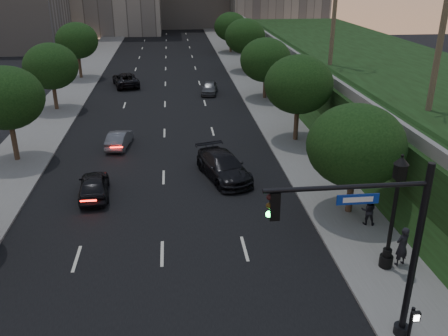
{
  "coord_description": "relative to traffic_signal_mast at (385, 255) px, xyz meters",
  "views": [
    {
      "loc": [
        0.85,
        -14.49,
        12.7
      ],
      "look_at": [
        3.18,
        6.75,
        3.6
      ],
      "focal_mm": 38.0,
      "sensor_mm": 36.0,
      "label": 1
    }
  ],
  "objects": [
    {
      "name": "office_block_filler",
      "position": [
        -33.79,
        71.5,
        3.33
      ],
      "size": [
        18.0,
        16.0,
        14.0
      ],
      "primitive_type": "cube",
      "color": "gray",
      "rests_on": "ground"
    },
    {
      "name": "tree_right_e",
      "position": [
        2.51,
        63.5,
        0.35
      ],
      "size": [
        5.2,
        5.2,
        6.24
      ],
      "color": "#38281C",
      "rests_on": "ground"
    },
    {
      "name": "sedan_far_right",
      "position": [
        -3.01,
        37.28,
        -3.0
      ],
      "size": [
        2.22,
        4.16,
        1.35
      ],
      "primitive_type": "imported",
      "rotation": [
        0.0,
        0.0,
        -0.17
      ],
      "color": "#4F5156",
      "rests_on": "ground"
    },
    {
      "name": "pedestrian_a",
      "position": [
        3.02,
        4.26,
        -2.56
      ],
      "size": [
        0.81,
        0.65,
        1.92
      ],
      "primitive_type": "imported",
      "rotation": [
        0.0,
        0.0,
        3.46
      ],
      "color": "black",
      "rests_on": "sidewalk_right"
    },
    {
      "name": "sedan_near_left",
      "position": [
        -11.87,
        13.22,
        -2.95
      ],
      "size": [
        2.11,
        4.41,
        1.45
      ],
      "primitive_type": "imported",
      "rotation": [
        0.0,
        0.0,
        3.24
      ],
      "color": "black",
      "rests_on": "ground"
    },
    {
      "name": "sidewalk_right",
      "position": [
        2.46,
        31.5,
        -3.6
      ],
      "size": [
        4.5,
        140.0,
        0.15
      ],
      "primitive_type": "cube",
      "color": "slate",
      "rests_on": "ground"
    },
    {
      "name": "tree_right_b",
      "position": [
        2.51,
        21.5,
        0.84
      ],
      "size": [
        5.2,
        5.2,
        6.74
      ],
      "color": "#38281C",
      "rests_on": "ground"
    },
    {
      "name": "sedan_far_left",
      "position": [
        -12.29,
        41.92,
        -2.91
      ],
      "size": [
        3.67,
        5.91,
        1.53
      ],
      "primitive_type": "imported",
      "rotation": [
        0.0,
        0.0,
        3.36
      ],
      "color": "black",
      "rests_on": "ground"
    },
    {
      "name": "pedestrian_signal",
      "position": [
        0.53,
        -1.43,
        -2.11
      ],
      "size": [
        0.3,
        0.33,
        2.5
      ],
      "color": "black",
      "rests_on": "ground"
    },
    {
      "name": "traffic_signal_mast",
      "position": [
        0.0,
        0.0,
        0.0
      ],
      "size": [
        5.68,
        0.56,
        7.0
      ],
      "color": "black",
      "rests_on": "ground"
    },
    {
      "name": "sidewalk_left",
      "position": [
        -18.04,
        31.5,
        -3.6
      ],
      "size": [
        4.5,
        140.0,
        0.15
      ],
      "primitive_type": "cube",
      "color": "slate",
      "rests_on": "ground"
    },
    {
      "name": "road_surface",
      "position": [
        -7.79,
        31.5,
        -3.66
      ],
      "size": [
        16.0,
        140.0,
        0.02
      ],
      "primitive_type": "cube",
      "color": "black",
      "rests_on": "ground"
    },
    {
      "name": "tree_left_d",
      "position": [
        -18.09,
        46.5,
        0.9
      ],
      "size": [
        5.0,
        5.0,
        6.71
      ],
      "color": "#38281C",
      "rests_on": "ground"
    },
    {
      "name": "parapet_wall",
      "position": [
        5.71,
        29.5,
        0.68
      ],
      "size": [
        0.35,
        90.0,
        0.7
      ],
      "primitive_type": "cube",
      "color": "slate",
      "rests_on": "embankment"
    },
    {
      "name": "ground",
      "position": [
        -7.79,
        1.5,
        -3.67
      ],
      "size": [
        160.0,
        160.0,
        0.0
      ],
      "primitive_type": "plane",
      "color": "black",
      "rests_on": "ground"
    },
    {
      "name": "pedestrian_c",
      "position": [
        3.18,
        16.02,
        -2.58
      ],
      "size": [
        1.18,
        0.96,
        1.88
      ],
      "primitive_type": "imported",
      "rotation": [
        0.0,
        0.0,
        3.69
      ],
      "color": "black",
      "rests_on": "sidewalk_right"
    },
    {
      "name": "tree_left_b",
      "position": [
        -18.09,
        19.5,
        0.9
      ],
      "size": [
        5.0,
        5.0,
        6.71
      ],
      "color": "#38281C",
      "rests_on": "ground"
    },
    {
      "name": "tree_right_a",
      "position": [
        2.51,
        9.5,
        0.35
      ],
      "size": [
        5.2,
        5.2,
        6.24
      ],
      "color": "#38281C",
      "rests_on": "ground"
    },
    {
      "name": "embankment",
      "position": [
        14.21,
        29.5,
        -1.67
      ],
      "size": [
        18.0,
        90.0,
        4.0
      ],
      "primitive_type": "cube",
      "color": "black",
      "rests_on": "ground"
    },
    {
      "name": "tree_right_c",
      "position": [
        2.51,
        34.5,
        0.35
      ],
      "size": [
        5.2,
        5.2,
        6.24
      ],
      "color": "#38281C",
      "rests_on": "ground"
    },
    {
      "name": "sedan_near_right",
      "position": [
        -3.9,
        15.06,
        -2.86
      ],
      "size": [
        3.75,
        6.0,
        1.62
      ],
      "primitive_type": "imported",
      "rotation": [
        0.0,
        0.0,
        0.28
      ],
      "color": "black",
      "rests_on": "ground"
    },
    {
      "name": "sedan_mid_left",
      "position": [
        -11.16,
        21.64,
        -3.04
      ],
      "size": [
        1.89,
        4.01,
        1.27
      ],
      "primitive_type": "imported",
      "rotation": [
        0.0,
        0.0,
        3.0
      ],
      "color": "#585A61",
      "rests_on": "ground"
    },
    {
      "name": "tree_right_d",
      "position": [
        2.51,
        48.5,
        0.84
      ],
      "size": [
        5.2,
        5.2,
        6.74
      ],
      "color": "#38281C",
      "rests_on": "ground"
    },
    {
      "name": "street_lamp",
      "position": [
        2.32,
        4.18,
        -1.04
      ],
      "size": [
        0.64,
        0.64,
        5.62
      ],
      "color": "black",
      "rests_on": "ground"
    },
    {
      "name": "pedestrian_b",
      "position": [
        2.97,
        7.98,
        -2.72
      ],
      "size": [
        0.92,
        0.8,
        1.6
      ],
      "primitive_type": "imported",
      "rotation": [
        0.0,
        0.0,
        2.85
      ],
      "color": "black",
      "rests_on": "sidewalk_right"
    },
    {
      "name": "tree_left_c",
      "position": [
        -18.09,
        32.5,
        0.53
      ],
      "size": [
        5.0,
        5.0,
        6.34
      ],
      "color": "#38281C",
      "rests_on": "ground"
    }
  ]
}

